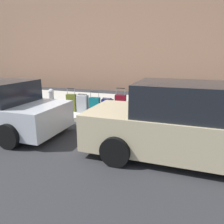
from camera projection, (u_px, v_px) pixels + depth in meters
ground_plane at (47, 119)px, 7.79m from camera, size 40.00×40.00×0.00m
sidewalk_curb at (79, 103)px, 10.06m from camera, size 18.00×5.00×0.14m
suitcase_olive_0 at (163, 110)px, 7.19m from camera, size 0.42×0.25×0.89m
suitcase_black_1 at (147, 111)px, 7.28m from camera, size 0.39×0.24×0.82m
suitcase_red_2 at (134, 109)px, 7.48m from camera, size 0.39×0.22×0.78m
suitcase_maroon_3 at (120, 105)px, 7.58m from camera, size 0.39×0.20×1.01m
suitcase_navy_4 at (107, 107)px, 7.77m from camera, size 0.41×0.20×0.63m
suitcase_teal_5 at (95, 105)px, 7.92m from camera, size 0.39×0.21×0.83m
suitcase_silver_6 at (83, 104)px, 8.08m from camera, size 0.42×0.26×0.72m
suitcase_olive_7 at (71, 103)px, 8.24m from camera, size 0.38×0.22×0.91m
fire_hydrant at (52, 99)px, 8.48m from camera, size 0.39×0.21×0.83m
bollard_post at (34, 100)px, 8.59m from camera, size 0.16×0.16×0.77m
parking_meter at (201, 96)px, 6.89m from camera, size 0.12×0.09×1.27m
parked_car_beige_0 at (192, 125)px, 4.62m from camera, size 4.70×2.05×1.68m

